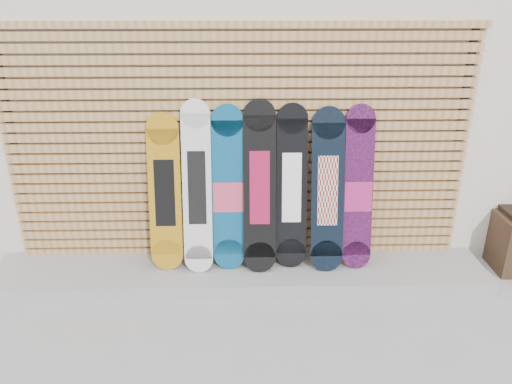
# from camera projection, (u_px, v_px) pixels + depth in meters

# --- Properties ---
(ground) EXTENTS (80.00, 80.00, 0.00)m
(ground) POSITION_uv_depth(u_px,v_px,m) (257.00, 322.00, 4.10)
(ground) COLOR #98989B
(ground) RESTS_ON ground
(building) EXTENTS (12.00, 5.00, 3.60)m
(building) POSITION_uv_depth(u_px,v_px,m) (288.00, 47.00, 6.65)
(building) COLOR beige
(building) RESTS_ON ground
(concrete_step) EXTENTS (4.60, 0.70, 0.12)m
(concrete_step) POSITION_uv_depth(u_px,v_px,m) (239.00, 272.00, 4.71)
(concrete_step) COLOR gray
(concrete_step) RESTS_ON ground
(slat_wall) EXTENTS (4.26, 0.08, 2.29)m
(slat_wall) POSITION_uv_depth(u_px,v_px,m) (238.00, 147.00, 4.53)
(slat_wall) COLOR #AA7B47
(slat_wall) RESTS_ON ground
(snowboard_0) EXTENTS (0.29, 0.31, 1.43)m
(snowboard_0) POSITION_uv_depth(u_px,v_px,m) (165.00, 193.00, 4.49)
(snowboard_0) COLOR #B27C13
(snowboard_0) RESTS_ON concrete_step
(snowboard_1) EXTENTS (0.26, 0.36, 1.54)m
(snowboard_1) POSITION_uv_depth(u_px,v_px,m) (197.00, 188.00, 4.45)
(snowboard_1) COLOR silver
(snowboard_1) RESTS_ON concrete_step
(snowboard_2) EXTENTS (0.29, 0.31, 1.50)m
(snowboard_2) POSITION_uv_depth(u_px,v_px,m) (228.00, 190.00, 4.50)
(snowboard_2) COLOR navy
(snowboard_2) RESTS_ON concrete_step
(snowboard_3) EXTENTS (0.29, 0.38, 1.54)m
(snowboard_3) POSITION_uv_depth(u_px,v_px,m) (260.00, 188.00, 4.46)
(snowboard_3) COLOR black
(snowboard_3) RESTS_ON concrete_step
(snowboard_4) EXTENTS (0.28, 0.29, 1.50)m
(snowboard_4) POSITION_uv_depth(u_px,v_px,m) (292.00, 188.00, 4.51)
(snowboard_4) COLOR black
(snowboard_4) RESTS_ON concrete_step
(snowboard_5) EXTENTS (0.30, 0.37, 1.47)m
(snowboard_5) POSITION_uv_depth(u_px,v_px,m) (328.00, 191.00, 4.49)
(snowboard_5) COLOR black
(snowboard_5) RESTS_ON concrete_step
(snowboard_6) EXTENTS (0.26, 0.33, 1.49)m
(snowboard_6) POSITION_uv_depth(u_px,v_px,m) (358.00, 190.00, 4.51)
(snowboard_6) COLOR black
(snowboard_6) RESTS_ON concrete_step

